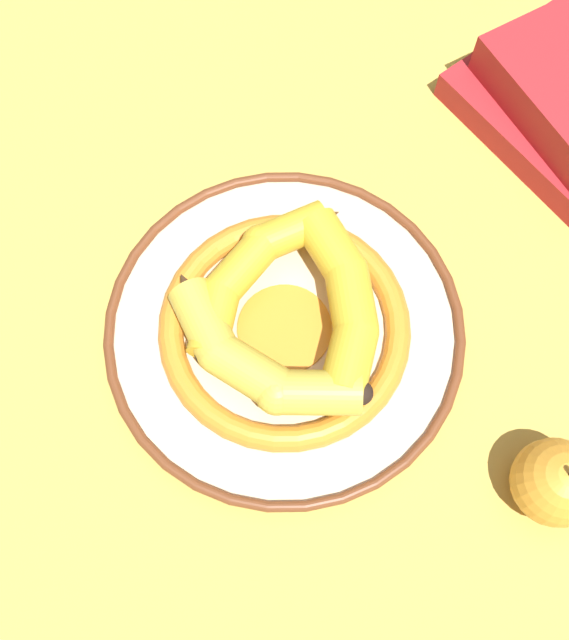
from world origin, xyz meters
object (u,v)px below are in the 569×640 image
at_px(banana_a, 253,360).
at_px(banana_b, 345,306).
at_px(decorative_bowl, 284,329).
at_px(apple, 555,482).
at_px(banana_c, 253,269).

bearing_deg(banana_a, banana_b, 64.48).
relative_size(decorative_bowl, banana_b, 1.69).
bearing_deg(decorative_bowl, banana_b, 92.52).
xyz_separation_m(banana_b, apple, (0.15, 0.14, -0.01)).
relative_size(banana_b, apple, 2.27).
height_order(banana_b, apple, apple).
bearing_deg(apple, banana_c, -132.95).
height_order(decorative_bowl, banana_c, banana_c).
bearing_deg(banana_c, banana_b, 103.72).
height_order(decorative_bowl, apple, apple).
relative_size(decorative_bowl, banana_a, 1.97).
bearing_deg(banana_a, apple, 10.31).
distance_m(decorative_bowl, banana_b, 0.06).
bearing_deg(banana_a, decorative_bowl, 89.92).
relative_size(banana_b, banana_c, 1.27).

